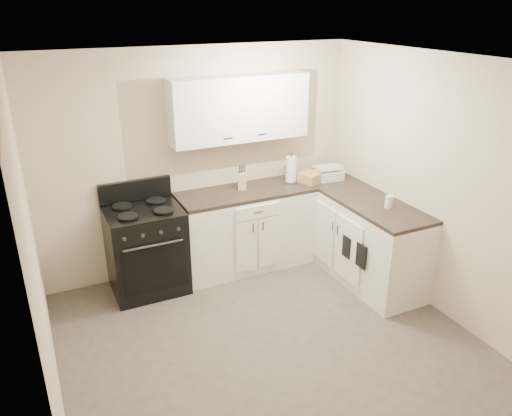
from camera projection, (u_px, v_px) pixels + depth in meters
name	position (u px, v px, depth m)	size (l,w,h in m)	color
floor	(272.00, 346.00, 4.55)	(3.60, 3.60, 0.00)	#473F38
ceiling	(276.00, 63.00, 3.59)	(3.60, 3.60, 0.00)	white
wall_back	(200.00, 162.00, 5.57)	(3.60, 3.60, 0.00)	beige
wall_right	(440.00, 188.00, 4.78)	(3.60, 3.60, 0.00)	beige
wall_left	(36.00, 268.00, 3.35)	(3.60, 3.60, 0.00)	beige
wall_front	(434.00, 350.00, 2.57)	(3.60, 3.60, 0.00)	beige
base_cabinets_back	(246.00, 230.00, 5.80)	(1.55, 0.60, 0.90)	white
base_cabinets_right	(355.00, 235.00, 5.68)	(0.60, 1.90, 0.90)	white
countertop_back	(246.00, 192.00, 5.61)	(1.55, 0.60, 0.04)	black
countertop_right	(359.00, 196.00, 5.50)	(0.60, 1.90, 0.04)	black
upper_cabinets	(239.00, 108.00, 5.39)	(1.55, 0.30, 0.70)	white
stove	(146.00, 250.00, 5.30)	(0.77, 0.66, 0.93)	black
knife_block	(242.00, 181.00, 5.61)	(0.09, 0.08, 0.20)	#DAAF86
paper_towel	(291.00, 170.00, 5.82)	(0.13, 0.13, 0.30)	white
picture_frame	(289.00, 170.00, 6.06)	(0.11, 0.01, 0.13)	black
wicker_basket	(313.00, 176.00, 5.89)	(0.34, 0.23, 0.11)	#A6834E
countertop_grill	(328.00, 174.00, 5.97)	(0.30, 0.28, 0.11)	silver
glass_jar	(389.00, 202.00, 5.12)	(0.08, 0.08, 0.13)	silver
oven_mitt_near	(361.00, 256.00, 5.08)	(0.02, 0.15, 0.26)	black
oven_mitt_far	(347.00, 247.00, 5.30)	(0.02, 0.14, 0.24)	black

